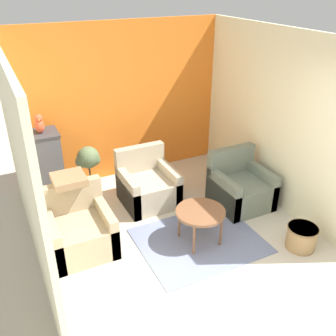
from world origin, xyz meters
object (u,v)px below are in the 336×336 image
potted_plant (89,163)px  wicker_basket (302,237)px  armchair_right (240,188)px  armchair_left (80,231)px  parrot (39,124)px  armchair_middle (148,186)px  coffee_table (200,214)px  birdcage (47,169)px

potted_plant → wicker_basket: (2.16, -2.73, -0.36)m
potted_plant → armchair_right: bearing=-35.4°
armchair_left → parrot: bearing=95.8°
armchair_middle → wicker_basket: (1.42, -1.98, -0.11)m
coffee_table → armchair_right: bearing=27.2°
armchair_left → wicker_basket: (2.70, -1.30, -0.11)m
potted_plant → wicker_basket: 3.50m
coffee_table → wicker_basket: coffee_table is taller
coffee_table → parrot: size_ratio=2.27×
birdcage → armchair_middle: bearing=-25.9°
birdcage → parrot: 0.76m
armchair_right → parrot: parrot is taller
coffee_table → potted_plant: potted_plant is taller
armchair_right → birdcage: 3.09m
armchair_right → birdcage: bearing=152.9°
parrot → armchair_right: bearing=-27.2°
parrot → wicker_basket: size_ratio=0.72×
birdcage → potted_plant: bearing=4.8°
armchair_middle → wicker_basket: bearing=-54.5°
birdcage → armchair_left: bearing=-84.2°
armchair_left → parrot: (-0.14, 1.38, 1.07)m
armchair_right → wicker_basket: armchair_right is taller
armchair_middle → wicker_basket: armchair_middle is taller
armchair_left → birdcage: (-0.14, 1.38, 0.32)m
armchair_middle → wicker_basket: size_ratio=2.12×
armchair_left → wicker_basket: size_ratio=2.12×
coffee_table → wicker_basket: 1.41m
armchair_right → armchair_middle: (-1.31, 0.71, 0.00)m
wicker_basket → armchair_right: bearing=94.8°
wicker_basket → parrot: bearing=136.7°
armchair_right → parrot: 3.25m
potted_plant → wicker_basket: size_ratio=2.00×
wicker_basket → potted_plant: bearing=128.3°
armchair_middle → birdcage: (-1.42, 0.69, 0.32)m
armchair_left → armchair_right: 2.59m
armchair_left → parrot: size_ratio=2.95×
armchair_middle → birdcage: size_ratio=0.72×
armchair_right → parrot: bearing=152.8°
armchair_left → wicker_basket: bearing=-25.7°
armchair_right → armchair_middle: size_ratio=1.00×
potted_plant → armchair_left: bearing=-110.6°
parrot → potted_plant: size_ratio=0.36×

